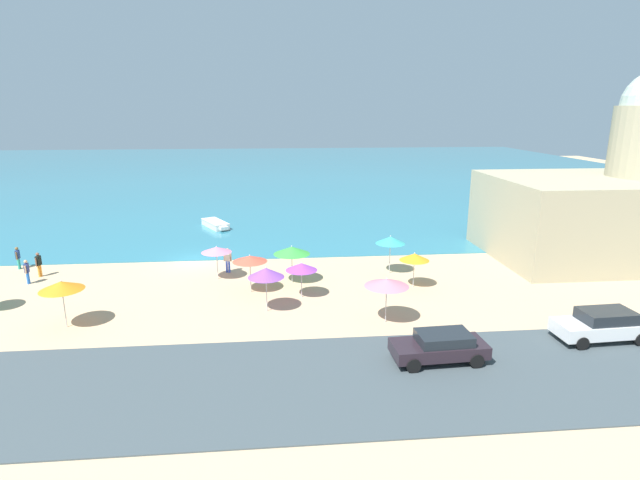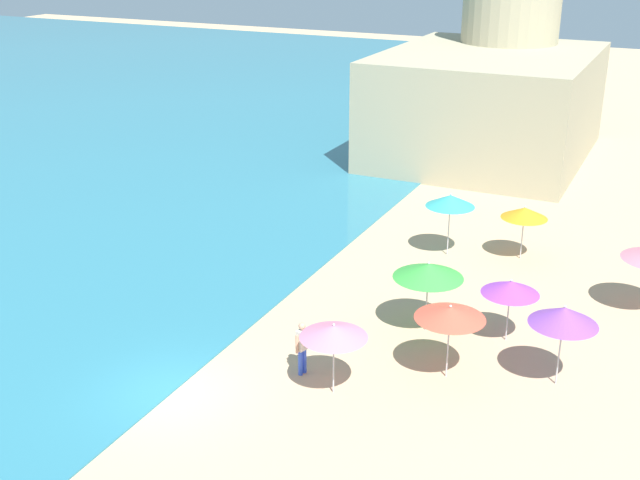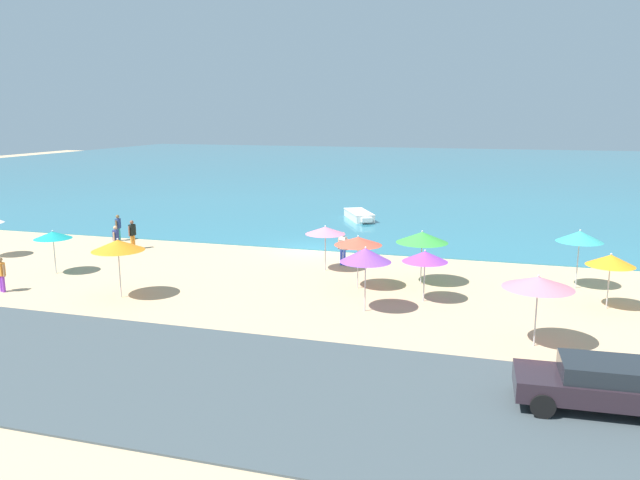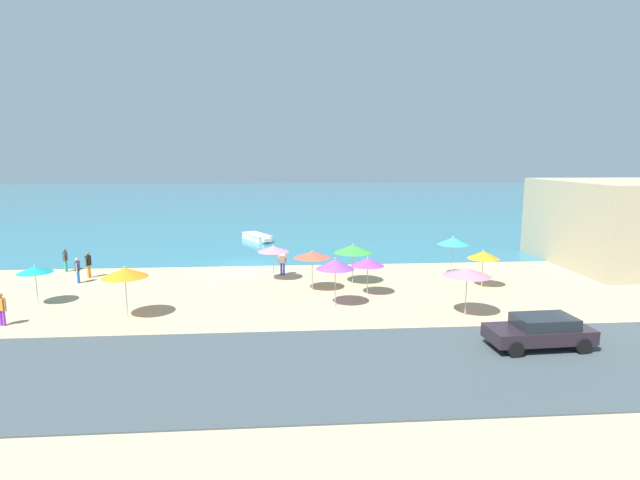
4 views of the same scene
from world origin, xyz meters
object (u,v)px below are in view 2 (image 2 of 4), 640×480
Objects in this scene: beach_umbrella_0 at (428,271)px; beach_umbrella_3 at (334,331)px; beach_umbrella_11 at (511,287)px; beach_umbrella_9 at (450,313)px; bather_0 at (302,345)px; beach_umbrella_8 at (525,213)px; beach_umbrella_2 at (564,316)px; harbor_fortress at (495,75)px; beach_umbrella_10 at (450,201)px.

beach_umbrella_3 is (-4.94, 1.19, -0.16)m from beach_umbrella_0.
beach_umbrella_0 is 2.71m from beach_umbrella_11.
bather_0 is at bearing 113.26° from beach_umbrella_9.
beach_umbrella_11 is (-7.22, -1.11, -0.08)m from beach_umbrella_8.
beach_umbrella_2 reaches higher than beach_umbrella_3.
beach_umbrella_3 is 0.94× the size of beach_umbrella_9.
beach_umbrella_0 reaches higher than beach_umbrella_11.
beach_umbrella_2 is 6.74m from beach_umbrella_3.
beach_umbrella_8 is at bearing -18.54° from bather_0.
harbor_fortress is at bearing 18.45° from beach_umbrella_8.
beach_umbrella_10 is at bearing 0.61° from beach_umbrella_3.
harbor_fortress is (16.56, 5.52, 2.51)m from beach_umbrella_8.
beach_umbrella_11 is at bearing -164.42° from harbor_fortress.
harbor_fortress is at bearing 9.32° from beach_umbrella_0.
beach_umbrella_2 is at bearing -108.97° from beach_umbrella_0.
harbor_fortress is (17.45, 2.66, 2.14)m from beach_umbrella_10.
beach_umbrella_10 is 1.54× the size of bather_0.
beach_umbrella_8 is 7.30m from beach_umbrella_11.
beach_umbrella_3 is 0.85× the size of beach_umbrella_10.
harbor_fortress reaches higher than beach_umbrella_0.
bather_0 is (-4.37, 2.50, -1.22)m from beach_umbrella_0.
beach_umbrella_11 is 7.14m from bather_0.
beach_umbrella_2 is 1.14× the size of beach_umbrella_8.
beach_umbrella_8 reaches higher than beach_umbrella_11.
beach_umbrella_0 is at bearing 71.03° from beach_umbrella_2.
beach_umbrella_2 is 10.31m from beach_umbrella_10.
beach_umbrella_11 is 1.27× the size of bather_0.
beach_umbrella_2 is 2.91m from beach_umbrella_11.
harbor_fortress is (24.25, 3.98, 2.31)m from beach_umbrella_0.
beach_umbrella_11 is 24.82m from harbor_fortress.
beach_umbrella_10 is at bearing 35.44° from beach_umbrella_2.
beach_umbrella_8 is at bearing -72.62° from beach_umbrella_10.
beach_umbrella_11 is (-6.32, -3.97, -0.45)m from beach_umbrella_10.
beach_umbrella_2 is at bearing -60.29° from beach_umbrella_3.
beach_umbrella_9 reaches higher than beach_umbrella_3.
beach_umbrella_10 is 0.19× the size of harbor_fortress.
beach_umbrella_11 is (3.10, -1.10, -0.25)m from beach_umbrella_9.
beach_umbrella_2 is 1.19× the size of beach_umbrella_11.
harbor_fortress is (23.78, 6.63, 2.59)m from beach_umbrella_11.
beach_umbrella_3 reaches higher than beach_umbrella_11.
beach_umbrella_0 is at bearing -29.82° from bather_0.
beach_umbrella_9 is 3.30m from beach_umbrella_11.
beach_umbrella_3 is at bearing 130.13° from beach_umbrella_9.
beach_umbrella_0 is 3.05m from beach_umbrella_9.
beach_umbrella_8 is at bearing 0.04° from beach_umbrella_9.
beach_umbrella_2 reaches higher than beach_umbrella_8.
beach_umbrella_2 is at bearing -161.52° from harbor_fortress.
beach_umbrella_0 is 1.14× the size of beach_umbrella_11.
beach_umbrella_8 is at bearing -161.55° from harbor_fortress.
bather_0 is at bearing -177.05° from harbor_fortress.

